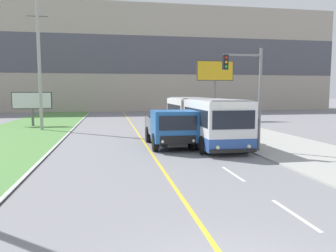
% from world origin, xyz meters
% --- Properties ---
extents(lane_marking_centre, '(2.88, 140.00, 0.01)m').
position_xyz_m(lane_marking_centre, '(0.35, 1.88, 0.00)').
color(lane_marking_centre, gold).
rests_on(lane_marking_centre, ground_plane).
extents(apartment_block_background, '(80.00, 8.04, 18.76)m').
position_xyz_m(apartment_block_background, '(0.00, 56.81, 9.38)').
color(apartment_block_background, '#A89E8E').
rests_on(apartment_block_background, ground_plane).
extents(city_bus, '(2.73, 12.46, 2.95)m').
position_xyz_m(city_bus, '(3.96, 17.04, 1.50)').
color(city_bus, white).
rests_on(city_bus, ground_plane).
extents(dump_truck, '(2.58, 6.12, 2.30)m').
position_xyz_m(dump_truck, '(1.43, 14.54, 1.18)').
color(dump_truck, black).
rests_on(dump_truck, ground_plane).
extents(car_distant, '(1.80, 4.30, 1.45)m').
position_xyz_m(car_distant, '(4.26, 30.25, 0.69)').
color(car_distant, '#2D4784').
rests_on(car_distant, ground_plane).
extents(utility_pole_far, '(1.80, 0.28, 11.26)m').
position_xyz_m(utility_pole_far, '(-8.27, 25.83, 5.69)').
color(utility_pole_far, '#9E9E99').
rests_on(utility_pole_far, ground_plane).
extents(traffic_light_mast, '(2.28, 0.32, 5.78)m').
position_xyz_m(traffic_light_mast, '(5.38, 12.33, 3.68)').
color(traffic_light_mast, slate).
rests_on(traffic_light_mast, ground_plane).
extents(billboard_large, '(4.58, 0.24, 7.15)m').
position_xyz_m(billboard_large, '(10.39, 33.68, 5.59)').
color(billboard_large, '#59595B').
rests_on(billboard_large, ground_plane).
extents(billboard_small, '(3.79, 0.24, 3.39)m').
position_xyz_m(billboard_small, '(-9.83, 29.57, 2.44)').
color(billboard_small, '#59595B').
rests_on(billboard_small, ground_plane).
extents(planter_round_near, '(0.85, 0.85, 1.02)m').
position_xyz_m(planter_round_near, '(6.54, 14.89, 0.53)').
color(planter_round_near, '#B7B2A8').
rests_on(planter_round_near, sidewalk_right).
extents(planter_round_second, '(0.96, 0.96, 1.05)m').
position_xyz_m(planter_round_second, '(6.36, 18.62, 0.54)').
color(planter_round_second, '#B7B2A8').
rests_on(planter_round_second, sidewalk_right).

